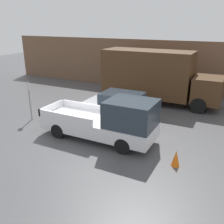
{
  "coord_description": "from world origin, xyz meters",
  "views": [
    {
      "loc": [
        6.92,
        -9.73,
        5.51
      ],
      "look_at": [
        1.42,
        1.07,
        1.1
      ],
      "focal_mm": 40.0,
      "sensor_mm": 36.0,
      "label": 1
    }
  ],
  "objects_px": {
    "parking_sign": "(30,99)",
    "traffic_cone": "(176,158)",
    "car": "(121,106)",
    "newspaper_box": "(151,85)",
    "pickup_truck": "(109,121)",
    "delivery_truck": "(155,75)"
  },
  "relations": [
    {
      "from": "parking_sign",
      "to": "traffic_cone",
      "type": "height_order",
      "value": "parking_sign"
    },
    {
      "from": "car",
      "to": "traffic_cone",
      "type": "bearing_deg",
      "value": -40.63
    },
    {
      "from": "car",
      "to": "newspaper_box",
      "type": "xyz_separation_m",
      "value": [
        -0.55,
        7.3,
        -0.34
      ]
    },
    {
      "from": "car",
      "to": "newspaper_box",
      "type": "bearing_deg",
      "value": 94.33
    },
    {
      "from": "parking_sign",
      "to": "newspaper_box",
      "type": "xyz_separation_m",
      "value": [
        4.18,
        9.65,
        -0.79
      ]
    },
    {
      "from": "parking_sign",
      "to": "newspaper_box",
      "type": "relative_size",
      "value": 2.27
    },
    {
      "from": "pickup_truck",
      "to": "newspaper_box",
      "type": "xyz_separation_m",
      "value": [
        -1.19,
        10.01,
        -0.5
      ]
    },
    {
      "from": "pickup_truck",
      "to": "car",
      "type": "distance_m",
      "value": 2.79
    },
    {
      "from": "car",
      "to": "parking_sign",
      "type": "xyz_separation_m",
      "value": [
        -4.74,
        -2.35,
        0.45
      ]
    },
    {
      "from": "car",
      "to": "delivery_truck",
      "type": "bearing_deg",
      "value": 82.5
    },
    {
      "from": "pickup_truck",
      "to": "traffic_cone",
      "type": "bearing_deg",
      "value": -13.37
    },
    {
      "from": "traffic_cone",
      "to": "car",
      "type": "bearing_deg",
      "value": 139.37
    },
    {
      "from": "delivery_truck",
      "to": "traffic_cone",
      "type": "distance_m",
      "value": 8.83
    },
    {
      "from": "newspaper_box",
      "to": "pickup_truck",
      "type": "bearing_deg",
      "value": -83.22
    },
    {
      "from": "pickup_truck",
      "to": "delivery_truck",
      "type": "xyz_separation_m",
      "value": [
        -0.06,
        7.1,
        0.92
      ]
    },
    {
      "from": "pickup_truck",
      "to": "newspaper_box",
      "type": "height_order",
      "value": "pickup_truck"
    },
    {
      "from": "newspaper_box",
      "to": "delivery_truck",
      "type": "bearing_deg",
      "value": -68.76
    },
    {
      "from": "delivery_truck",
      "to": "traffic_cone",
      "type": "relative_size",
      "value": 12.0
    },
    {
      "from": "pickup_truck",
      "to": "car",
      "type": "height_order",
      "value": "pickup_truck"
    },
    {
      "from": "pickup_truck",
      "to": "parking_sign",
      "type": "distance_m",
      "value": 5.39
    },
    {
      "from": "traffic_cone",
      "to": "parking_sign",
      "type": "bearing_deg",
      "value": 172.34
    },
    {
      "from": "car",
      "to": "parking_sign",
      "type": "height_order",
      "value": "parking_sign"
    }
  ]
}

